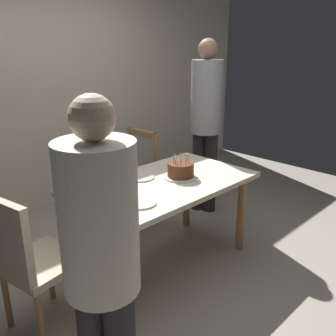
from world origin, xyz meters
name	(u,v)px	position (x,y,z in m)	size (l,w,h in m)	color
ground	(164,262)	(0.00, 0.00, 0.00)	(6.40, 6.40, 0.00)	#9E9384
back_wall	(43,89)	(0.00, 1.85, 1.30)	(6.40, 0.10, 2.60)	beige
dining_table	(164,193)	(0.00, 0.00, 0.63)	(1.46, 0.84, 0.73)	beige
birthday_cake	(181,171)	(0.16, -0.03, 0.79)	(0.28, 0.28, 0.19)	silver
plate_near_celebrant	(140,203)	(-0.40, -0.19, 0.74)	(0.22, 0.22, 0.01)	white
plate_far_side	(141,177)	(-0.07, 0.19, 0.74)	(0.22, 0.22, 0.01)	white
fork_near_celebrant	(123,211)	(-0.56, -0.20, 0.73)	(0.18, 0.02, 0.01)	silver
fork_far_side	(127,183)	(-0.23, 0.17, 0.73)	(0.18, 0.02, 0.01)	silver
chair_spindle_back	(130,182)	(0.26, 0.74, 0.46)	(0.46, 0.46, 0.95)	#9E7042
chair_upholstered	(28,258)	(-1.12, 0.02, 0.53)	(0.51, 0.51, 0.95)	tan
person_celebrant	(101,260)	(-1.14, -0.80, 0.90)	(0.32, 0.32, 1.59)	#262328
person_guest	(206,117)	(1.05, 0.45, 1.04)	(0.32, 0.32, 1.81)	#262328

